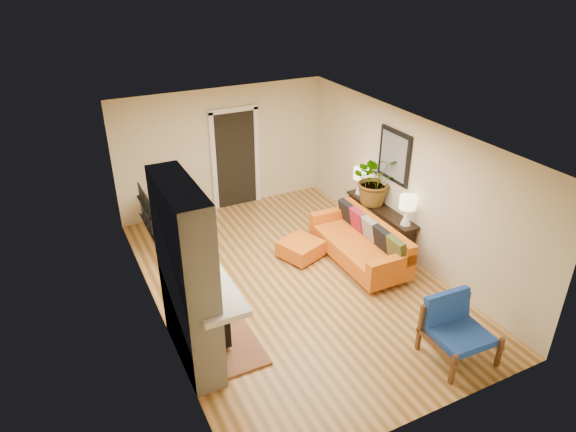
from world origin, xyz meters
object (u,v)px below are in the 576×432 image
object	(u,v)px
sofa	(363,243)
ottoman	(301,248)
blue_chair	(455,325)
lamp_near	(407,207)
console_table	(380,215)
houseplant	(376,179)
dining_table	(175,208)
lamp_far	(361,178)

from	to	relation	value
sofa	ottoman	size ratio (longest dim) A/B	2.46
sofa	blue_chair	world-z (taller)	blue_chair
blue_chair	lamp_near	distance (m)	2.50
lamp_near	sofa	bearing A→B (deg)	154.52
sofa	lamp_near	size ratio (longest dim) A/B	3.88
ottoman	console_table	xyz separation A→B (m)	(1.61, -0.16, 0.38)
ottoman	console_table	world-z (taller)	console_table
houseplant	ottoman	bearing A→B (deg)	-177.37
console_table	lamp_near	size ratio (longest dim) A/B	3.43
ottoman	lamp_near	bearing A→B (deg)	-28.70
ottoman	dining_table	distance (m)	2.53
console_table	houseplant	world-z (taller)	houseplant
ottoman	lamp_far	world-z (taller)	lamp_far
sofa	lamp_near	distance (m)	1.01
sofa	dining_table	world-z (taller)	dining_table
sofa	blue_chair	distance (m)	2.58
sofa	houseplant	distance (m)	1.26
ottoman	lamp_far	bearing A→B (deg)	19.23
lamp_far	sofa	bearing A→B (deg)	-120.33
console_table	lamp_near	bearing A→B (deg)	-90.00
sofa	blue_chair	bearing A→B (deg)	-95.06
dining_table	console_table	size ratio (longest dim) A/B	1.05
sofa	lamp_near	xyz separation A→B (m)	(0.66, -0.31, 0.70)
ottoman	dining_table	xyz separation A→B (m)	(-1.82, 1.69, 0.47)
houseplant	console_table	bearing A→B (deg)	-87.50
dining_table	lamp_near	distance (m)	4.30
sofa	houseplant	size ratio (longest dim) A/B	2.10
console_table	houseplant	size ratio (longest dim) A/B	1.85
sofa	dining_table	xyz separation A→B (m)	(-2.77, 2.26, 0.31)
lamp_far	ottoman	bearing A→B (deg)	-160.77
blue_chair	lamp_far	bearing A→B (deg)	76.51
houseplant	lamp_near	bearing A→B (deg)	-89.40
ottoman	lamp_far	distance (m)	1.91
blue_chair	lamp_near	bearing A→B (deg)	68.53
blue_chair	houseplant	distance (m)	3.42
ottoman	dining_table	world-z (taller)	dining_table
ottoman	lamp_near	size ratio (longest dim) A/B	1.58
ottoman	houseplant	bearing A→B (deg)	2.63
sofa	lamp_far	size ratio (longest dim) A/B	3.88
sofa	lamp_near	bearing A→B (deg)	-25.48
blue_chair	console_table	distance (m)	3.12
sofa	console_table	world-z (taller)	sofa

